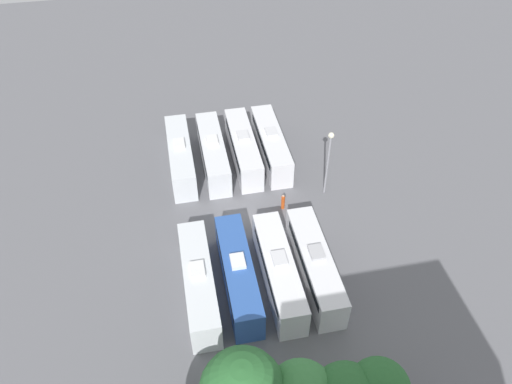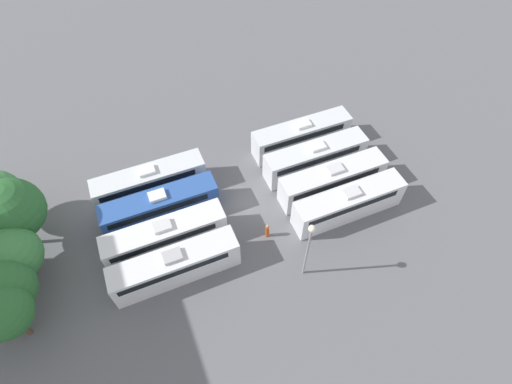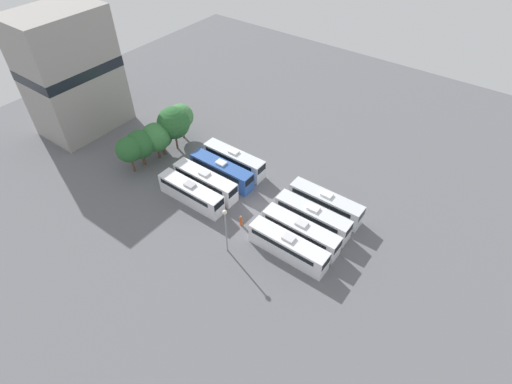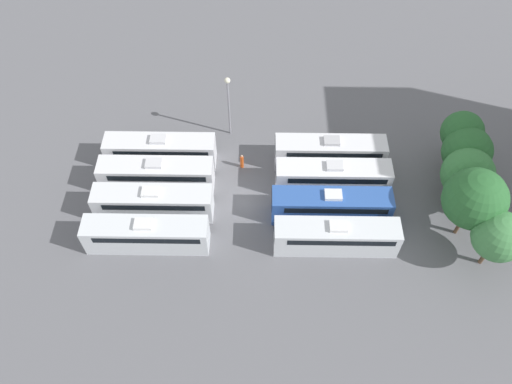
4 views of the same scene
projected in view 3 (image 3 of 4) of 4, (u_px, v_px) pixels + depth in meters
ground_plane at (257, 207)px, 60.62m from camera, size 119.46×119.46×0.00m
bus_0 at (288, 246)px, 52.68m from camera, size 2.46×11.31×3.62m
bus_1 at (300, 231)px, 54.56m from camera, size 2.46×11.31×3.62m
bus_2 at (312, 216)px, 56.64m from camera, size 2.46×11.31×3.62m
bus_3 at (325, 203)px, 58.69m from camera, size 2.46×11.31×3.62m
bus_4 at (191, 193)px, 60.28m from camera, size 2.46×11.31×3.62m
bus_5 at (205, 181)px, 62.23m from camera, size 2.46×11.31×3.62m
bus_6 at (222, 171)px, 64.10m from camera, size 2.46×11.31×3.62m
bus_7 at (234, 160)px, 66.21m from camera, size 2.46×11.31×3.62m
worker_person at (241, 221)px, 57.34m from camera, size 0.36×0.36×1.83m
light_pole at (226, 224)px, 50.83m from camera, size 0.60×0.60×7.78m
tree_0 at (129, 150)px, 63.79m from camera, size 4.19×4.19×6.58m
tree_1 at (140, 144)px, 65.35m from camera, size 4.78×4.78×6.57m
tree_2 at (156, 137)px, 66.70m from camera, size 4.89×4.89×6.69m
tree_3 at (162, 138)px, 67.99m from camera, size 3.54×3.54×5.26m
tree_4 at (173, 123)px, 67.84m from camera, size 5.57×5.57×8.18m
tree_5 at (181, 116)px, 71.03m from camera, size 4.49×4.49×6.71m
depot_building at (71, 73)px, 69.68m from camera, size 14.88×10.47×21.43m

